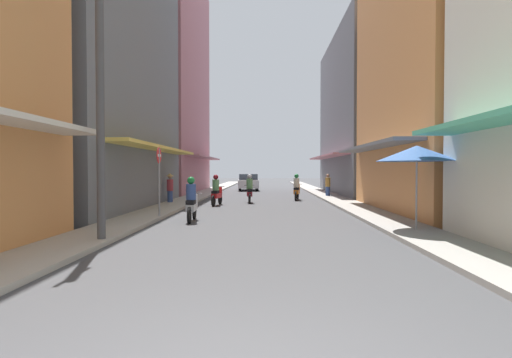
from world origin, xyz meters
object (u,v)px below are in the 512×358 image
at_px(pedestrian_far, 170,187).
at_px(pedestrian_midway, 328,186).
at_px(utility_pole, 100,96).
at_px(parked_car, 248,182).
at_px(street_sign_no_entry, 159,173).
at_px(motorbike_orange, 297,188).
at_px(motorbike_red, 217,192).
at_px(vendor_umbrella, 417,153).
at_px(motorbike_silver, 192,201).
at_px(motorbike_maroon, 249,190).

xyz_separation_m(pedestrian_far, pedestrian_midway, (9.13, 5.43, -0.15)).
relative_size(pedestrian_far, utility_pole, 0.23).
distance_m(parked_car, street_sign_no_entry, 20.52).
xyz_separation_m(motorbike_orange, pedestrian_far, (-6.90, -3.03, 0.22)).
xyz_separation_m(pedestrian_far, utility_pole, (1.01, -11.00, 2.71)).
relative_size(motorbike_red, vendor_umbrella, 0.72).
relative_size(motorbike_silver, pedestrian_far, 1.11).
relative_size(motorbike_silver, parked_car, 0.43).
distance_m(motorbike_red, vendor_umbrella, 11.11).
distance_m(utility_pole, street_sign_no_entry, 5.24).
distance_m(pedestrian_midway, vendor_umbrella, 14.68).
xyz_separation_m(motorbike_silver, motorbike_maroon, (1.70, 7.87, 0.00)).
relative_size(motorbike_red, pedestrian_midway, 1.15).
bearing_deg(pedestrian_midway, motorbike_maroon, -138.77).
xyz_separation_m(motorbike_silver, motorbike_orange, (4.45, 9.84, 0.00)).
bearing_deg(vendor_umbrella, pedestrian_midway, 90.98).
xyz_separation_m(pedestrian_midway, vendor_umbrella, (0.25, -14.60, 1.51)).
relative_size(vendor_umbrella, utility_pole, 0.35).
distance_m(pedestrian_far, utility_pole, 11.37).
bearing_deg(pedestrian_far, parked_car, 76.25).
bearing_deg(motorbike_silver, motorbike_orange, 65.66).
bearing_deg(parked_car, pedestrian_far, -103.75).
height_order(motorbike_silver, pedestrian_far, pedestrian_far).
distance_m(motorbike_red, pedestrian_midway, 8.91).
height_order(motorbike_maroon, parked_car, motorbike_maroon).
bearing_deg(pedestrian_far, motorbike_red, -12.53).
bearing_deg(pedestrian_midway, pedestrian_far, -149.24).
bearing_deg(street_sign_no_entry, motorbike_orange, 57.67).
distance_m(pedestrian_midway, street_sign_no_entry, 14.10).
bearing_deg(street_sign_no_entry, motorbike_silver, -27.23).
height_order(motorbike_red, street_sign_no_entry, street_sign_no_entry).
distance_m(motorbike_silver, pedestrian_far, 7.24).
xyz_separation_m(motorbike_maroon, street_sign_no_entry, (-3.04, -7.18, 1.01)).
xyz_separation_m(motorbike_red, pedestrian_far, (-2.54, 0.56, 0.22)).
height_order(motorbike_silver, pedestrian_midway, motorbike_silver).
relative_size(motorbike_maroon, utility_pole, 0.26).
relative_size(parked_car, pedestrian_midway, 2.68).
height_order(pedestrian_midway, street_sign_no_entry, street_sign_no_entry).
xyz_separation_m(motorbike_silver, utility_pole, (-1.44, -4.19, 2.92)).
bearing_deg(motorbike_silver, street_sign_no_entry, 152.77).
height_order(vendor_umbrella, utility_pole, utility_pole).
relative_size(motorbike_maroon, vendor_umbrella, 0.72).
bearing_deg(motorbike_silver, vendor_umbrella, -18.83).
xyz_separation_m(motorbike_maroon, pedestrian_far, (-4.14, -1.07, 0.22)).
distance_m(motorbike_silver, pedestrian_midway, 13.95).
xyz_separation_m(motorbike_red, street_sign_no_entry, (-1.43, -5.55, 1.01)).
distance_m(motorbike_silver, vendor_umbrella, 7.49).
distance_m(motorbike_orange, vendor_umbrella, 12.55).
xyz_separation_m(motorbike_red, motorbike_orange, (4.36, 3.60, 0.00)).
xyz_separation_m(motorbike_silver, street_sign_no_entry, (-1.34, 0.69, 1.01)).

